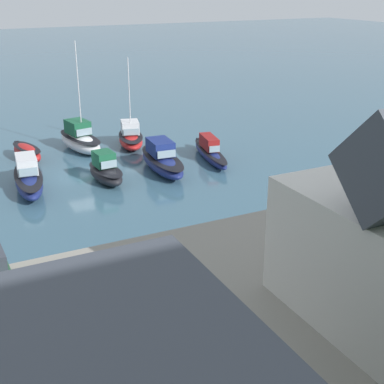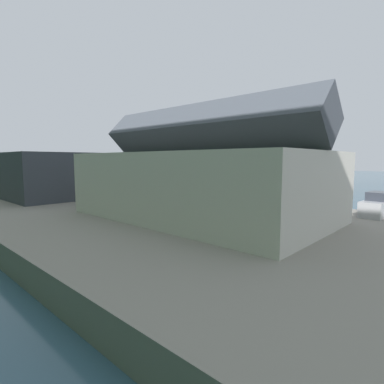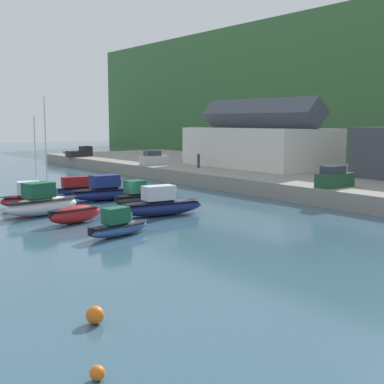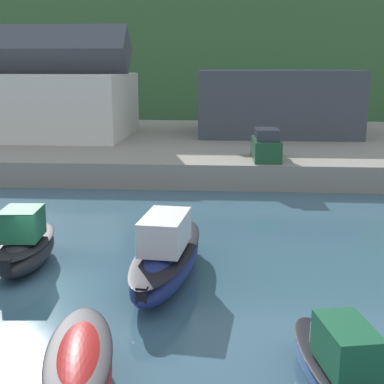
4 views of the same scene
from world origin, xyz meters
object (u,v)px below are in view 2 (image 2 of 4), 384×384
at_px(moored_boat_2, 252,192).
at_px(person_on_quay, 280,198).
at_px(parked_car_2, 142,185).
at_px(mooring_buoy_0, 199,182).
at_px(moored_boat_4, 300,190).
at_px(mooring_buoy_1, 206,183).
at_px(moored_boat_5, 279,188).
at_px(moored_boat_7, 229,186).
at_px(moored_boat_1, 280,193).
at_px(moored_boat_6, 254,188).
at_px(parked_car_1, 377,206).
at_px(moored_boat_0, 312,197).
at_px(moored_boat_3, 228,189).
at_px(parked_car_0, 59,178).

distance_m(moored_boat_2, person_on_quay, 24.46).
bearing_deg(parked_car_2, mooring_buoy_0, -63.53).
bearing_deg(parked_car_2, moored_boat_4, -124.54).
bearing_deg(mooring_buoy_0, mooring_buoy_1, 154.39).
xyz_separation_m(moored_boat_4, mooring_buoy_0, (35.53, -10.82, -0.68)).
relative_size(moored_boat_2, parked_car_2, 1.24).
bearing_deg(moored_boat_5, mooring_buoy_0, -28.51).
distance_m(moored_boat_7, parked_car_2, 24.86).
xyz_separation_m(moored_boat_1, moored_boat_7, (16.40, -7.78, -0.24)).
distance_m(moored_boat_4, parked_car_2, 30.00).
relative_size(moored_boat_1, moored_boat_6, 1.58).
relative_size(moored_boat_5, parked_car_1, 2.41).
bearing_deg(moored_boat_4, moored_boat_0, 139.77).
distance_m(moored_boat_2, moored_boat_5, 9.48).
bearing_deg(moored_boat_3, mooring_buoy_0, -31.43).
bearing_deg(moored_boat_0, parked_car_0, 33.17).
distance_m(moored_boat_3, person_on_quay, 29.20).
bearing_deg(moored_boat_1, parked_car_1, 140.01).
height_order(moored_boat_6, parked_car_2, parked_car_2).
xyz_separation_m(moored_boat_2, parked_car_0, (38.27, 18.57, 1.72)).
bearing_deg(parked_car_1, parked_car_0, 6.67).
relative_size(moored_boat_1, moored_boat_5, 0.80).
height_order(moored_boat_1, mooring_buoy_0, moored_boat_1).
height_order(parked_car_1, mooring_buoy_0, parked_car_1).
distance_m(parked_car_0, person_on_quay, 53.36).
xyz_separation_m(mooring_buoy_0, mooring_buoy_1, (-4.46, 2.14, 0.13)).
height_order(moored_boat_3, moored_boat_4, moored_boat_4).
height_order(moored_boat_0, moored_boat_5, moored_boat_5).
xyz_separation_m(moored_boat_1, mooring_buoy_0, (35.37, -18.99, -0.74)).
bearing_deg(parked_car_0, parked_car_1, 176.58).
distance_m(moored_boat_1, moored_boat_5, 10.18).
xyz_separation_m(moored_boat_0, moored_boat_7, (21.65, -6.82, -0.00)).
height_order(moored_boat_4, parked_car_2, moored_boat_4).
bearing_deg(moored_boat_1, moored_boat_0, -165.79).
height_order(moored_boat_0, parked_car_0, parked_car_0).
distance_m(moored_boat_0, moored_boat_6, 16.82).
height_order(moored_boat_5, person_on_quay, moored_boat_5).
relative_size(moored_boat_2, moored_boat_4, 0.60).
height_order(moored_boat_1, moored_boat_5, moored_boat_5).
height_order(moored_boat_1, moored_boat_6, moored_boat_1).
height_order(moored_boat_7, parked_car_1, parked_car_1).
bearing_deg(moored_boat_0, moored_boat_4, -43.99).
height_order(moored_boat_0, mooring_buoy_1, moored_boat_0).
bearing_deg(moored_boat_2, parked_car_2, 52.47).
xyz_separation_m(parked_car_0, mooring_buoy_1, (-12.58, -35.88, -2.27)).
height_order(moored_boat_6, parked_car_0, parked_car_0).
relative_size(parked_car_0, parked_car_2, 1.02).
xyz_separation_m(moored_boat_0, moored_boat_2, (10.47, 1.40, 0.17)).
xyz_separation_m(moored_boat_3, parked_car_2, (4.84, 17.52, 1.66)).
bearing_deg(moored_boat_2, moored_boat_4, -126.27).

